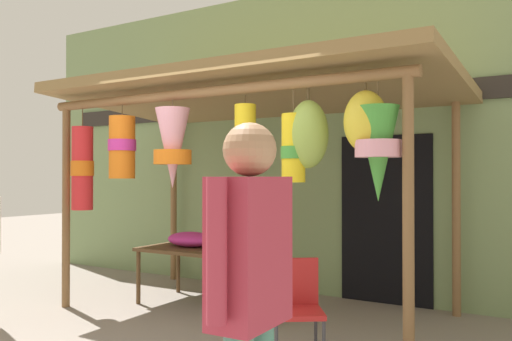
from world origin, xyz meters
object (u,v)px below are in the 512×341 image
Objects in this scene: folding_chair at (296,302)px; customer_foreground at (250,284)px; flower_heap_on_table at (191,239)px; display_table at (193,253)px; wicker_basket_by_table at (252,314)px.

customer_foreground is at bearing -68.95° from folding_chair.
customer_foreground reaches higher than flower_heap_on_table.
folding_chair is (1.99, -1.22, -0.10)m from display_table.
flower_heap_on_table is 0.74× the size of folding_chair.
display_table is 1.88× the size of flower_heap_on_table.
display_table is 0.16m from flower_heap_on_table.
wicker_basket_by_table is at bearing -21.18° from flower_heap_on_table.
display_table is 3.07× the size of wicker_basket_by_table.
customer_foreground is (2.74, -3.09, 0.29)m from flower_heap_on_table.
folding_chair reaches higher than display_table.
customer_foreground is at bearing -48.43° from flower_heap_on_table.
folding_chair is at bearing 111.05° from customer_foreground.
folding_chair is 2.22× the size of wicker_basket_by_table.
customer_foreground reaches higher than display_table.
display_table is 4.11m from customer_foreground.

